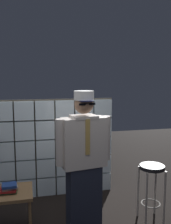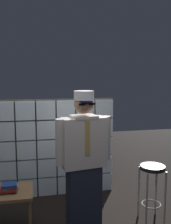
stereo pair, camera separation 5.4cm
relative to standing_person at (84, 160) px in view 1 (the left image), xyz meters
The scene contains 5 objects.
glass_block_wall 1.18m from the standing_person, 101.97° to the left, with size 1.97×0.10×1.65m.
standing_person is the anchor object (origin of this frame).
bar_stool 1.03m from the standing_person, ahead, with size 0.34×0.34×0.80m.
side_table 1.02m from the standing_person, behind, with size 0.52×0.52×0.58m.
book_stack 0.99m from the standing_person, behind, with size 0.23×0.20×0.11m.
Camera 1 is at (-0.42, -2.72, 2.02)m, focal length 41.55 mm.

